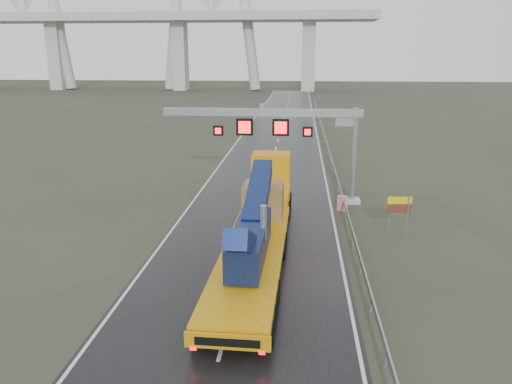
# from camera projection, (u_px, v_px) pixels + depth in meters

# --- Properties ---
(ground) EXTENTS (400.00, 400.00, 0.00)m
(ground) POSITION_uv_depth(u_px,v_px,m) (230.00, 318.00, 21.46)
(ground) COLOR #323626
(ground) RESTS_ON ground
(road) EXTENTS (11.00, 200.00, 0.02)m
(road) POSITION_uv_depth(u_px,v_px,m) (276.00, 149.00, 59.87)
(road) COLOR black
(road) RESTS_ON ground
(guardrail) EXTENTS (0.20, 140.00, 1.40)m
(guardrail) POSITION_uv_depth(u_px,v_px,m) (332.00, 161.00, 49.57)
(guardrail) COLOR gray
(guardrail) RESTS_ON ground
(sign_gantry) EXTENTS (14.90, 1.20, 7.42)m
(sign_gantry) POSITION_uv_depth(u_px,v_px,m) (290.00, 129.00, 37.07)
(sign_gantry) COLOR beige
(sign_gantry) RESTS_ON ground
(heavy_haul_truck) EXTENTS (3.51, 20.96, 4.90)m
(heavy_haul_truck) POSITION_uv_depth(u_px,v_px,m) (261.00, 213.00, 29.42)
(heavy_haul_truck) COLOR orange
(heavy_haul_truck) RESTS_ON ground
(exit_sign_pair) EXTENTS (1.52, 0.25, 2.61)m
(exit_sign_pair) POSITION_uv_depth(u_px,v_px,m) (399.00, 208.00, 30.58)
(exit_sign_pair) COLOR gray
(exit_sign_pair) RESTS_ON ground
(striped_barrier) EXTENTS (0.75, 0.56, 1.12)m
(striped_barrier) POSITION_uv_depth(u_px,v_px,m) (342.00, 203.00, 36.04)
(striped_barrier) COLOR red
(striped_barrier) RESTS_ON ground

